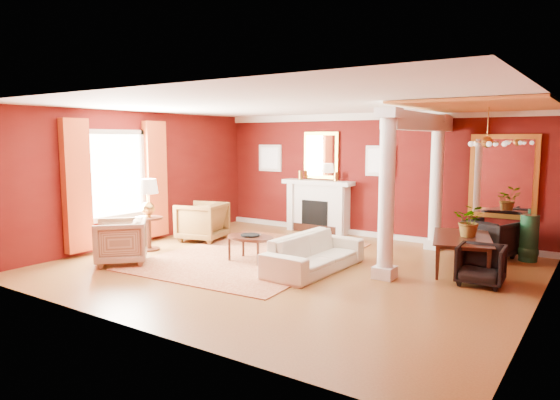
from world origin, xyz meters
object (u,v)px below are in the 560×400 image
Objects in this scene: armchair_stripe at (120,239)px; dining_table at (464,244)px; armchair_leopard at (202,220)px; coffee_table at (250,239)px; side_table at (148,203)px; sofa at (315,247)px.

dining_table reaches higher than armchair_stripe.
armchair_stripe is (0.19, -2.40, -0.03)m from armchair_leopard.
armchair_leopard is at bearing 81.07° from dining_table.
dining_table is (5.40, 3.06, 0.02)m from armchair_stripe.
coffee_table is 2.45m from side_table.
sofa is at bearing 4.98° from coffee_table.
armchair_stripe is at bearing -142.51° from coffee_table.
coffee_table is at bearing 80.36° from armchair_stripe.
sofa is 1.28× the size of dining_table.
side_table is 0.87× the size of dining_table.
coffee_table is (2.09, -0.94, -0.04)m from armchair_leopard.
armchair_stripe reaches higher than sofa.
armchair_leopard is at bearing 155.89° from coffee_table.
side_table is (-0.44, 1.06, 0.54)m from armchair_stripe.
armchair_leopard is 1.06× the size of armchair_stripe.
armchair_stripe is 1.27m from side_table.
armchair_leopard is 1.46m from side_table.
armchair_leopard is 1.01× the size of coffee_table.
sofa is at bearing 8.02° from side_table.
dining_table is (5.84, 2.00, -0.53)m from side_table.
dining_table is (5.59, 0.66, -0.01)m from armchair_leopard.
sofa is at bearing 62.96° from armchair_leopard.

